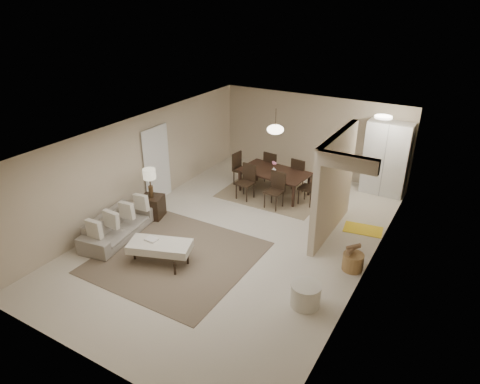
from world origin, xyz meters
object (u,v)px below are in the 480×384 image
Objects in this scene: pantry_cabinet at (386,159)px; sofa at (118,226)px; wicker_basket at (353,262)px; dining_table at (273,183)px; side_table at (153,207)px; round_pouf at (306,295)px; ottoman_bench at (160,247)px.

sofa is at bearing -130.31° from pantry_cabinet.
pantry_cabinet is at bearing 95.51° from wicker_basket.
dining_table is at bearing 141.03° from wicker_basket.
wicker_basket is at bearing 3.61° from side_table.
round_pouf is at bearing -14.47° from side_table.
dining_table is (0.58, 4.30, -0.04)m from ottoman_bench.
dining_table is at bearing 123.30° from round_pouf.
side_table is at bearing -136.71° from pantry_cabinet.
round_pouf is at bearing -99.39° from sofa.
pantry_cabinet is 3.23m from dining_table.
dining_table is at bearing 53.70° from side_table.
dining_table is (-2.68, -1.66, -0.70)m from pantry_cabinet.
wicker_basket is (5.15, 0.33, -0.10)m from side_table.
ottoman_bench is 2.11m from side_table.
round_pouf is 4.83m from dining_table.
sofa reaches higher than side_table.
dining_table is (2.07, 2.82, 0.06)m from side_table.
wicker_basket is at bearing 74.44° from round_pouf.
sofa is at bearing -92.42° from side_table.
dining_table is (-2.65, 4.04, 0.12)m from round_pouf.
sofa is 4.77m from round_pouf.
round_pouf is 1.32× the size of wicker_basket.
dining_table is (2.12, 4.00, 0.05)m from sofa.
pantry_cabinet is 1.07× the size of dining_table.
pantry_cabinet reaches higher than side_table.
wicker_basket is (0.43, 1.54, -0.04)m from round_pouf.
side_table is at bearing -176.39° from wicker_basket.
pantry_cabinet is at bearing -49.26° from sofa.
side_table is 5.16m from wicker_basket.
round_pouf is (-0.03, -5.69, -0.83)m from pantry_cabinet.
pantry_cabinet reaches higher than round_pouf.
pantry_cabinet is 1.45× the size of ottoman_bench.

